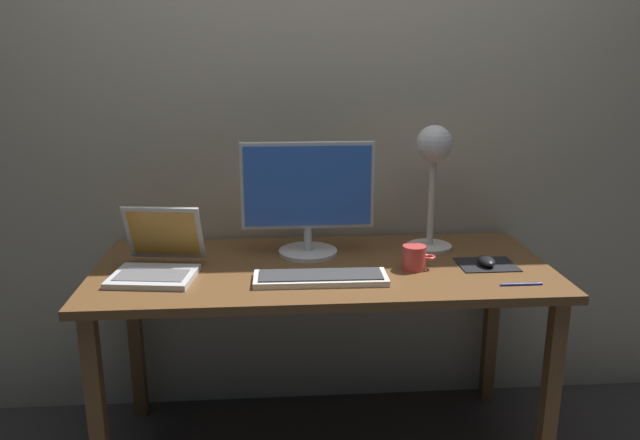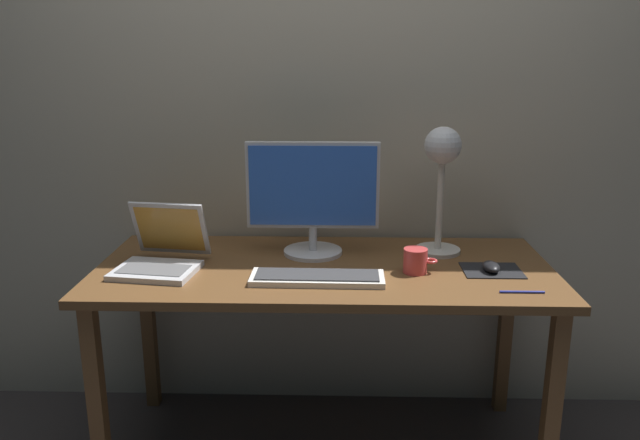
{
  "view_description": "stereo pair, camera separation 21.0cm",
  "coord_description": "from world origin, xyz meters",
  "px_view_note": "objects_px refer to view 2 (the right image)",
  "views": [
    {
      "loc": [
        -0.17,
        -2.08,
        1.47
      ],
      "look_at": [
        -0.01,
        -0.05,
        0.92
      ],
      "focal_mm": 34.98,
      "sensor_mm": 36.0,
      "label": 1
    },
    {
      "loc": [
        0.04,
        -2.08,
        1.47
      ],
      "look_at": [
        -0.01,
        -0.05,
        0.92
      ],
      "focal_mm": 34.98,
      "sensor_mm": 36.0,
      "label": 2
    }
  ],
  "objects_px": {
    "mouse": "(491,267)",
    "pen": "(522,292)",
    "monitor": "(313,194)",
    "coffee_mug": "(416,261)",
    "desk_lamp": "(442,164)",
    "laptop": "(163,250)",
    "keyboard_main": "(317,278)"
  },
  "relations": [
    {
      "from": "mouse",
      "to": "pen",
      "type": "height_order",
      "value": "mouse"
    },
    {
      "from": "monitor",
      "to": "coffee_mug",
      "type": "distance_m",
      "value": 0.45
    },
    {
      "from": "desk_lamp",
      "to": "coffee_mug",
      "type": "distance_m",
      "value": 0.39
    },
    {
      "from": "laptop",
      "to": "desk_lamp",
      "type": "height_order",
      "value": "desk_lamp"
    },
    {
      "from": "coffee_mug",
      "to": "keyboard_main",
      "type": "bearing_deg",
      "value": -164.63
    },
    {
      "from": "laptop",
      "to": "desk_lamp",
      "type": "xyz_separation_m",
      "value": [
        0.99,
        0.19,
        0.27
      ]
    },
    {
      "from": "desk_lamp",
      "to": "mouse",
      "type": "height_order",
      "value": "desk_lamp"
    },
    {
      "from": "laptop",
      "to": "pen",
      "type": "xyz_separation_m",
      "value": [
        1.19,
        -0.21,
        -0.06
      ]
    },
    {
      "from": "mouse",
      "to": "coffee_mug",
      "type": "height_order",
      "value": "coffee_mug"
    },
    {
      "from": "desk_lamp",
      "to": "pen",
      "type": "xyz_separation_m",
      "value": [
        0.2,
        -0.41,
        -0.33
      ]
    },
    {
      "from": "monitor",
      "to": "laptop",
      "type": "xyz_separation_m",
      "value": [
        -0.52,
        -0.16,
        -0.17
      ]
    },
    {
      "from": "monitor",
      "to": "mouse",
      "type": "bearing_deg",
      "value": -16.69
    },
    {
      "from": "keyboard_main",
      "to": "monitor",
      "type": "bearing_deg",
      "value": 95.07
    },
    {
      "from": "desk_lamp",
      "to": "coffee_mug",
      "type": "xyz_separation_m",
      "value": [
        -0.11,
        -0.23,
        -0.29
      ]
    },
    {
      "from": "pen",
      "to": "coffee_mug",
      "type": "bearing_deg",
      "value": 149.96
    },
    {
      "from": "desk_lamp",
      "to": "pen",
      "type": "bearing_deg",
      "value": -63.64
    },
    {
      "from": "monitor",
      "to": "mouse",
      "type": "height_order",
      "value": "monitor"
    },
    {
      "from": "monitor",
      "to": "desk_lamp",
      "type": "xyz_separation_m",
      "value": [
        0.47,
        0.03,
        0.11
      ]
    },
    {
      "from": "laptop",
      "to": "coffee_mug",
      "type": "xyz_separation_m",
      "value": [
        0.88,
        -0.03,
        -0.02
      ]
    },
    {
      "from": "keyboard_main",
      "to": "pen",
      "type": "relative_size",
      "value": 3.16
    },
    {
      "from": "monitor",
      "to": "keyboard_main",
      "type": "distance_m",
      "value": 0.36
    },
    {
      "from": "laptop",
      "to": "pen",
      "type": "distance_m",
      "value": 1.21
    },
    {
      "from": "monitor",
      "to": "keyboard_main",
      "type": "height_order",
      "value": "monitor"
    },
    {
      "from": "coffee_mug",
      "to": "pen",
      "type": "distance_m",
      "value": 0.36
    },
    {
      "from": "monitor",
      "to": "mouse",
      "type": "relative_size",
      "value": 5.04
    },
    {
      "from": "desk_lamp",
      "to": "mouse",
      "type": "relative_size",
      "value": 4.91
    },
    {
      "from": "keyboard_main",
      "to": "pen",
      "type": "xyz_separation_m",
      "value": [
        0.64,
        -0.09,
        -0.01
      ]
    },
    {
      "from": "desk_lamp",
      "to": "monitor",
      "type": "bearing_deg",
      "value": -176.22
    },
    {
      "from": "keyboard_main",
      "to": "laptop",
      "type": "distance_m",
      "value": 0.56
    },
    {
      "from": "laptop",
      "to": "desk_lamp",
      "type": "distance_m",
      "value": 1.04
    },
    {
      "from": "coffee_mug",
      "to": "pen",
      "type": "bearing_deg",
      "value": -30.04
    },
    {
      "from": "desk_lamp",
      "to": "coffee_mug",
      "type": "height_order",
      "value": "desk_lamp"
    }
  ]
}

